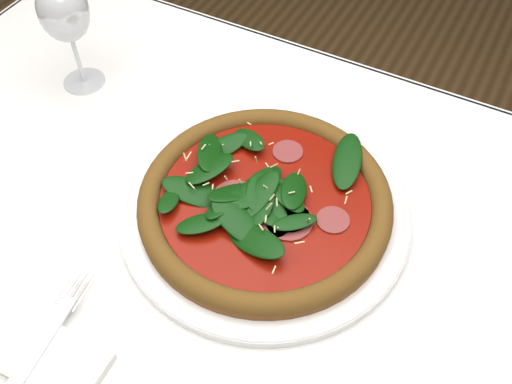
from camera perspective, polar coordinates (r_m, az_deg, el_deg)
The scene contains 6 objects.
dining_table at distance 0.82m, azimuth -3.20°, elevation -7.91°, with size 1.21×0.81×0.75m.
plate at distance 0.75m, azimuth 0.88°, elevation -1.66°, with size 0.38×0.38×0.02m.
pizza at distance 0.73m, azimuth 0.91°, elevation -0.63°, with size 0.43×0.43×0.04m.
wine_glass at distance 0.90m, azimuth -18.66°, elevation 16.59°, with size 0.07×0.07×0.18m.
napkin at distance 0.69m, azimuth -20.88°, elevation -14.86°, with size 0.16×0.07×0.01m, color white.
fork at distance 0.69m, azimuth -19.65°, elevation -12.44°, with size 0.04×0.18×0.00m.
Camera 1 is at (0.24, -0.35, 1.36)m, focal length 40.00 mm.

